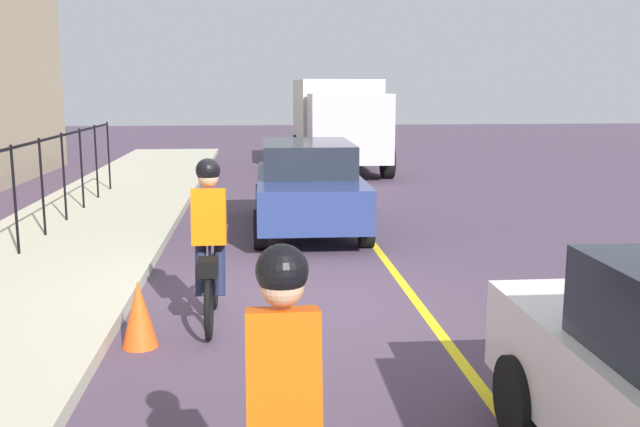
% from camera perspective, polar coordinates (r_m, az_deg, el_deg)
% --- Properties ---
extents(ground_plane, '(80.00, 80.00, 0.00)m').
position_cam_1_polar(ground_plane, '(8.49, -2.91, -7.37)').
color(ground_plane, '#4B3B4E').
extents(lane_line_centre, '(36.00, 0.12, 0.01)m').
position_cam_1_polar(lane_line_centre, '(8.70, 7.76, -7.00)').
color(lane_line_centre, yellow).
rests_on(lane_line_centre, ground).
extents(cyclist_lead, '(1.71, 0.36, 1.83)m').
position_cam_1_polar(cyclist_lead, '(7.64, -8.91, -2.42)').
color(cyclist_lead, black).
rests_on(cyclist_lead, ground).
extents(cyclist_follow, '(1.71, 0.36, 1.83)m').
position_cam_1_polar(cyclist_follow, '(3.65, -2.95, -16.73)').
color(cyclist_follow, black).
rests_on(cyclist_follow, ground).
extents(parked_sedan_rear, '(4.42, 1.97, 1.58)m').
position_cam_1_polar(parked_sedan_rear, '(12.76, -1.00, 2.38)').
color(parked_sedan_rear, navy).
rests_on(parked_sedan_rear, ground).
extents(box_truck_background, '(6.73, 2.59, 2.78)m').
position_cam_1_polar(box_truck_background, '(22.26, 1.43, 7.61)').
color(box_truck_background, beige).
rests_on(box_truck_background, ground).
extents(traffic_cone_near, '(0.36, 0.36, 0.69)m').
position_cam_1_polar(traffic_cone_near, '(7.29, -14.44, -7.84)').
color(traffic_cone_near, '#F95419').
rests_on(traffic_cone_near, ground).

